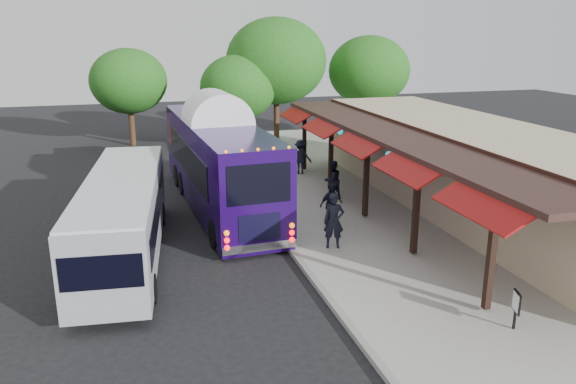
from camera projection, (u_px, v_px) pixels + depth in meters
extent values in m
plane|color=black|center=(304.00, 272.00, 17.61)|extent=(90.00, 90.00, 0.00)
cube|color=#9E9B93|center=(393.00, 216.00, 22.60)|extent=(10.00, 40.00, 0.15)
cube|color=gray|center=(274.00, 228.00, 21.30)|extent=(0.20, 40.00, 0.16)
cube|color=tan|center=(472.00, 169.00, 23.04)|extent=(5.00, 20.00, 3.60)
cube|color=black|center=(420.00, 136.00, 21.96)|extent=(0.06, 20.00, 0.60)
cube|color=#331E19|center=(395.00, 135.00, 21.65)|extent=(2.60, 20.00, 0.18)
cube|color=black|center=(492.00, 253.00, 14.41)|extent=(0.18, 0.18, 3.16)
cube|color=maroon|center=(482.00, 204.00, 13.92)|extent=(1.00, 3.20, 0.57)
cube|color=black|center=(416.00, 207.00, 18.10)|extent=(0.18, 0.18, 3.16)
cube|color=maroon|center=(407.00, 168.00, 17.61)|extent=(1.00, 3.20, 0.57)
cube|color=black|center=(366.00, 177.00, 21.80)|extent=(0.18, 0.18, 3.16)
cube|color=maroon|center=(357.00, 144.00, 21.31)|extent=(1.00, 3.20, 0.57)
cube|color=black|center=(331.00, 156.00, 25.49)|extent=(0.18, 0.18, 3.16)
cube|color=maroon|center=(322.00, 127.00, 25.00)|extent=(1.00, 3.20, 0.57)
cube|color=black|center=(304.00, 140.00, 29.18)|extent=(0.18, 0.18, 3.16)
cube|color=maroon|center=(297.00, 114.00, 28.70)|extent=(1.00, 3.20, 0.57)
sphere|color=teal|center=(466.00, 191.00, 16.07)|extent=(0.26, 0.26, 0.26)
sphere|color=teal|center=(389.00, 155.00, 20.68)|extent=(0.26, 0.26, 0.26)
sphere|color=teal|center=(340.00, 132.00, 25.30)|extent=(0.26, 0.26, 0.26)
cube|color=#20064C|center=(218.00, 160.00, 23.53)|extent=(3.28, 12.29, 3.19)
cube|color=#20064C|center=(220.00, 200.00, 24.02)|extent=(3.22, 12.16, 0.35)
ellipsoid|color=white|center=(217.00, 123.00, 23.09)|extent=(3.26, 12.05, 0.57)
cube|color=black|center=(248.00, 185.00, 17.76)|extent=(2.12, 0.15, 1.32)
cube|color=silver|center=(249.00, 248.00, 18.42)|extent=(2.54, 0.33, 0.28)
sphere|color=#FF0C0C|center=(216.00, 245.00, 17.97)|extent=(0.18, 0.18, 0.18)
sphere|color=#FF0C0C|center=(282.00, 238.00, 18.56)|extent=(0.18, 0.18, 0.18)
cylinder|color=black|center=(208.00, 234.00, 19.38)|extent=(0.36, 1.07, 1.05)
cylinder|color=black|center=(273.00, 228.00, 19.99)|extent=(0.36, 1.07, 1.05)
cylinder|color=black|center=(183.00, 175.00, 27.24)|extent=(0.36, 1.07, 1.05)
cylinder|color=black|center=(230.00, 172.00, 27.85)|extent=(0.36, 1.07, 1.05)
cube|color=gray|center=(124.00, 214.00, 18.40)|extent=(3.24, 10.36, 2.35)
cube|color=black|center=(87.00, 212.00, 18.05)|extent=(0.91, 8.61, 0.89)
cube|color=black|center=(158.00, 206.00, 18.64)|extent=(0.91, 8.61, 0.89)
cube|color=silver|center=(121.00, 179.00, 18.06)|extent=(3.18, 10.15, 0.09)
cylinder|color=black|center=(88.00, 295.00, 15.13)|extent=(0.33, 0.87, 0.85)
cylinder|color=black|center=(165.00, 286.00, 15.67)|extent=(0.33, 0.87, 0.85)
cylinder|color=black|center=(98.00, 219.00, 21.25)|extent=(0.33, 0.87, 0.85)
cylinder|color=black|center=(153.00, 214.00, 21.78)|extent=(0.33, 0.87, 0.85)
imported|color=black|center=(334.00, 221.00, 18.94)|extent=(0.79, 0.62, 1.90)
imported|color=black|center=(332.00, 180.00, 24.42)|extent=(1.00, 0.88, 1.72)
imported|color=black|center=(331.00, 204.00, 21.20)|extent=(1.00, 0.56, 1.62)
imported|color=black|center=(301.00, 157.00, 28.78)|extent=(1.28, 1.00, 1.74)
cube|color=black|center=(516.00, 310.00, 13.84)|extent=(0.07, 0.07, 1.01)
cube|color=black|center=(517.00, 302.00, 13.77)|extent=(0.17, 0.45, 0.55)
cube|color=white|center=(516.00, 302.00, 13.77)|extent=(0.12, 0.37, 0.46)
cylinder|color=#382314|center=(239.00, 130.00, 34.56)|extent=(0.36, 0.36, 2.67)
ellipsoid|color=#1F4F13|center=(238.00, 88.00, 33.83)|extent=(4.61, 4.61, 3.92)
cylinder|color=#382314|center=(277.00, 118.00, 36.14)|extent=(0.36, 0.36, 3.66)
ellipsoid|color=#1F4F13|center=(276.00, 61.00, 35.14)|extent=(6.33, 6.33, 5.38)
cylinder|color=#382314|center=(367.00, 116.00, 38.53)|extent=(0.36, 0.36, 3.15)
ellipsoid|color=#1F4F13|center=(369.00, 71.00, 37.67)|extent=(5.44, 5.44, 4.63)
cylinder|color=#382314|center=(132.00, 124.00, 36.39)|extent=(0.36, 0.36, 2.81)
ellipsoid|color=#1F4F13|center=(128.00, 81.00, 35.62)|extent=(4.86, 4.86, 4.13)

